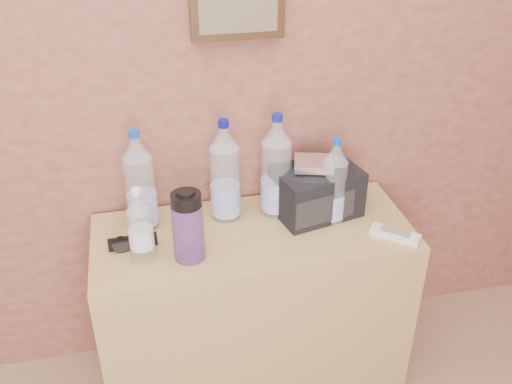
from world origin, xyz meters
TOP-DOWN VIEW (x-y plane):
  - dresser at (0.37, 1.75)m, footprint 1.09×0.45m
  - pet_large_a at (0.01, 1.87)m, footprint 0.10×0.10m
  - pet_large_b at (0.29, 1.87)m, footprint 0.10×0.10m
  - pet_large_c at (0.47, 1.86)m, footprint 0.10×0.10m
  - pet_large_d at (0.65, 1.77)m, footprint 0.08×0.08m
  - pet_small at (-0.00, 1.68)m, footprint 0.07×0.07m
  - nalgene_bottle at (0.14, 1.66)m, footprint 0.10×0.10m
  - sunglasses at (-0.04, 1.75)m, footprint 0.16×0.07m
  - ac_remote at (0.82, 1.61)m, footprint 0.16×0.15m
  - toiletry_bag at (0.61, 1.82)m, footprint 0.32×0.26m
  - foil_packet at (0.59, 1.81)m, footprint 0.15×0.14m

SIDE VIEW (x-z plane):
  - dresser at x=0.37m, z-range 0.00..0.68m
  - ac_remote at x=0.82m, z-range 0.68..0.70m
  - sunglasses at x=-0.04m, z-range 0.68..0.72m
  - toiletry_bag at x=0.61m, z-range 0.68..0.87m
  - pet_small at x=0.00m, z-range 0.66..0.92m
  - nalgene_bottle at x=0.14m, z-range 0.68..0.92m
  - pet_large_d at x=0.65m, z-range 0.66..0.97m
  - pet_large_a at x=0.01m, z-range 0.66..1.02m
  - pet_large_b at x=0.29m, z-range 0.66..1.03m
  - pet_large_c at x=0.47m, z-range 0.66..1.04m
  - foil_packet at x=0.59m, z-range 0.87..0.90m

